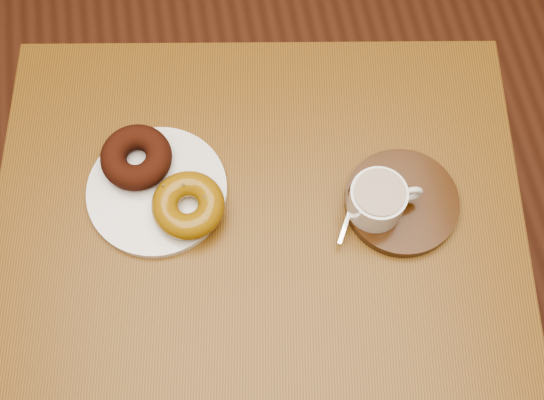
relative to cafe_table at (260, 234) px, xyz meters
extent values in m
plane|color=#562C1B|center=(-0.05, -0.04, -0.61)|extent=(6.00, 6.00, 0.00)
cube|color=brown|center=(0.00, 0.00, 0.10)|extent=(0.86, 0.70, 0.03)
cylinder|color=#452413|center=(-0.30, 0.30, -0.26)|extent=(0.04, 0.04, 0.69)
cylinder|color=#452413|center=(0.38, 0.19, -0.26)|extent=(0.04, 0.04, 0.69)
cylinder|color=white|center=(-0.14, 0.05, 0.12)|extent=(0.24, 0.24, 0.01)
torus|color=#36140A|center=(-0.16, 0.10, 0.15)|extent=(0.12, 0.12, 0.04)
torus|color=#90650F|center=(-0.10, 0.01, 0.15)|extent=(0.11, 0.11, 0.04)
cube|color=#53401B|center=(-0.07, 0.01, 0.16)|extent=(0.01, 0.00, 0.00)
cube|color=#53401B|center=(-0.07, 0.02, 0.16)|extent=(0.01, 0.01, 0.00)
cube|color=#53401B|center=(-0.08, 0.04, 0.16)|extent=(0.01, 0.01, 0.00)
cube|color=#53401B|center=(-0.10, 0.04, 0.16)|extent=(0.00, 0.01, 0.00)
cube|color=#53401B|center=(-0.12, 0.04, 0.16)|extent=(0.01, 0.01, 0.00)
cube|color=#53401B|center=(-0.13, 0.02, 0.16)|extent=(0.01, 0.01, 0.00)
cube|color=#53401B|center=(-0.13, 0.01, 0.16)|extent=(0.01, 0.00, 0.00)
cube|color=#53401B|center=(-0.13, -0.01, 0.16)|extent=(0.01, 0.01, 0.00)
cube|color=#53401B|center=(-0.12, -0.02, 0.16)|extent=(0.01, 0.01, 0.00)
cube|color=#53401B|center=(-0.10, -0.03, 0.16)|extent=(0.00, 0.01, 0.00)
cube|color=#53401B|center=(-0.08, -0.02, 0.16)|extent=(0.01, 0.01, 0.00)
cube|color=#53401B|center=(-0.07, -0.01, 0.16)|extent=(0.01, 0.01, 0.00)
cylinder|color=#311806|center=(0.21, -0.03, 0.12)|extent=(0.20, 0.20, 0.02)
cylinder|color=white|center=(0.16, -0.04, 0.16)|extent=(0.08, 0.08, 0.05)
cylinder|color=brown|center=(0.16, -0.04, 0.19)|extent=(0.07, 0.07, 0.00)
torus|color=white|center=(0.21, -0.03, 0.16)|extent=(0.04, 0.01, 0.04)
ellipsoid|color=silver|center=(0.14, -0.01, 0.14)|extent=(0.02, 0.03, 0.01)
cube|color=silver|center=(0.12, -0.05, 0.14)|extent=(0.04, 0.07, 0.00)
camera|label=1|loc=(-0.04, -0.37, 1.04)|focal=45.00mm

